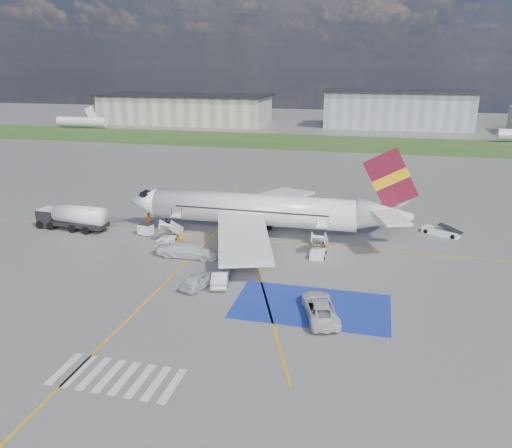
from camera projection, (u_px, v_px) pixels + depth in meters
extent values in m
plane|color=#60605E|center=(220.00, 278.00, 51.21)|extent=(400.00, 400.00, 0.00)
cube|color=#2D4C1E|center=(324.00, 143.00, 138.99)|extent=(400.00, 30.00, 0.01)
cube|color=gold|center=(249.00, 240.00, 62.30)|extent=(120.00, 0.20, 0.01)
cube|color=gold|center=(129.00, 318.00, 43.12)|extent=(0.20, 60.00, 0.01)
cube|color=gold|center=(249.00, 240.00, 62.30)|extent=(20.71, 56.45, 0.01)
cube|color=#192E97|center=(311.00, 306.00, 45.23)|extent=(14.00, 8.00, 0.01)
cube|color=silver|center=(64.00, 369.00, 35.95)|extent=(0.60, 4.00, 0.01)
cube|color=silver|center=(79.00, 371.00, 35.68)|extent=(0.60, 4.00, 0.01)
cube|color=silver|center=(94.00, 373.00, 35.40)|extent=(0.60, 4.00, 0.01)
cube|color=silver|center=(109.00, 376.00, 35.13)|extent=(0.60, 4.00, 0.01)
cube|color=silver|center=(125.00, 378.00, 34.85)|extent=(0.60, 4.00, 0.01)
cube|color=silver|center=(140.00, 381.00, 34.58)|extent=(0.60, 4.00, 0.01)
cube|color=silver|center=(156.00, 383.00, 34.31)|extent=(0.60, 4.00, 0.01)
cube|color=silver|center=(173.00, 386.00, 34.03)|extent=(0.60, 4.00, 0.01)
cube|color=gray|center=(185.00, 109.00, 182.38)|extent=(60.00, 22.00, 10.00)
cube|color=gray|center=(397.00, 110.00, 169.55)|extent=(48.00, 18.00, 12.00)
cylinder|color=white|center=(253.00, 209.00, 63.11)|extent=(26.00, 3.90, 3.90)
cone|color=white|center=(144.00, 202.00, 66.54)|extent=(4.00, 3.90, 3.90)
cube|color=black|center=(148.00, 194.00, 66.08)|extent=(1.67, 1.90, 0.82)
cone|color=white|center=(385.00, 215.00, 59.28)|extent=(6.50, 3.90, 3.90)
cube|color=white|center=(243.00, 236.00, 55.21)|extent=(9.86, 15.95, 1.40)
cube|color=white|center=(275.00, 198.00, 70.92)|extent=(9.86, 15.95, 1.40)
cylinder|color=#38383A|center=(242.00, 238.00, 58.55)|extent=(3.40, 2.10, 2.10)
cylinder|color=#38383A|center=(263.00, 212.00, 68.90)|extent=(3.40, 2.10, 2.10)
cube|color=maroon|center=(391.00, 179.00, 57.87)|extent=(6.62, 0.30, 7.45)
cube|color=#F3B30D|center=(391.00, 179.00, 57.87)|extent=(4.36, 0.40, 3.08)
cube|color=white|center=(391.00, 218.00, 55.97)|extent=(4.73, 5.95, 0.49)
cube|color=white|center=(391.00, 203.00, 61.89)|extent=(4.73, 5.95, 0.49)
cube|color=black|center=(249.00, 211.00, 61.19)|extent=(19.50, 0.04, 0.18)
cube|color=black|center=(257.00, 203.00, 64.81)|extent=(19.50, 0.04, 0.18)
cube|color=white|center=(171.00, 228.00, 62.04)|extent=(1.40, 3.73, 2.32)
cube|color=white|center=(177.00, 216.00, 63.48)|extent=(1.40, 1.00, 0.12)
cylinder|color=black|center=(171.00, 211.00, 63.47)|extent=(0.06, 0.06, 1.10)
cylinder|color=black|center=(182.00, 212.00, 63.15)|extent=(0.06, 0.06, 1.10)
cube|color=white|center=(166.00, 241.00, 60.90)|extent=(1.60, 2.40, 0.70)
cube|color=white|center=(320.00, 240.00, 57.81)|extent=(1.40, 3.73, 2.32)
cube|color=white|center=(322.00, 227.00, 59.25)|extent=(1.40, 1.00, 0.12)
cylinder|color=black|center=(316.00, 222.00, 59.24)|extent=(0.06, 0.06, 1.10)
cylinder|color=black|center=(328.00, 223.00, 58.92)|extent=(0.06, 0.06, 1.10)
cube|color=white|center=(318.00, 254.00, 56.67)|extent=(1.60, 2.40, 0.70)
cube|color=black|center=(50.00, 218.00, 66.98)|extent=(2.64, 2.64, 2.44)
cylinder|color=white|center=(80.00, 215.00, 65.17)|extent=(7.41, 3.05, 2.44)
cube|color=black|center=(81.00, 224.00, 65.55)|extent=(7.41, 3.05, 0.53)
cube|color=white|center=(145.00, 229.00, 63.71)|extent=(2.03, 1.46, 1.29)
cube|color=black|center=(145.00, 224.00, 63.50)|extent=(1.92, 1.35, 0.11)
cube|color=white|center=(441.00, 232.00, 64.02)|extent=(4.83, 3.33, 0.77)
cube|color=black|center=(451.00, 229.00, 63.13)|extent=(3.21, 2.31, 0.85)
imported|color=silver|center=(199.00, 279.00, 48.92)|extent=(3.08, 4.96, 1.58)
imported|color=#BBBDC3|center=(220.00, 277.00, 49.53)|extent=(2.54, 4.76, 1.49)
imported|color=silver|center=(320.00, 305.00, 43.20)|extent=(3.99, 5.97, 2.05)
imported|color=silver|center=(187.00, 249.00, 56.35)|extent=(5.38, 2.20, 2.10)
imported|color=orange|center=(181.00, 240.00, 59.38)|extent=(0.81, 0.64, 1.95)
imported|color=#F65E0C|center=(149.00, 219.00, 67.46)|extent=(1.11, 1.07, 1.80)
imported|color=orange|center=(325.00, 244.00, 58.10)|extent=(0.95, 1.16, 1.85)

